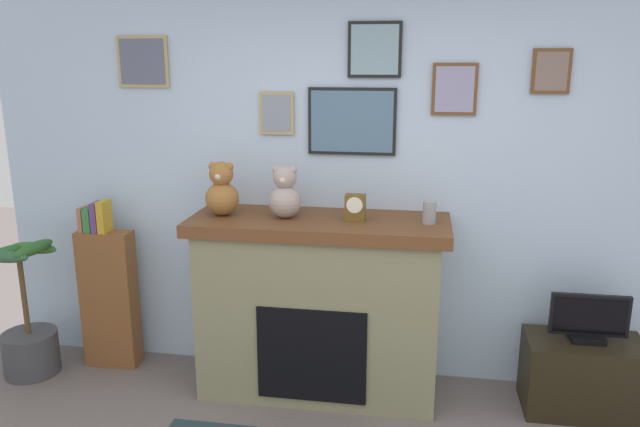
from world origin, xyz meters
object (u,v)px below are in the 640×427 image
(tv_stand, at_px, (582,376))
(television, at_px, (589,320))
(bookshelf, at_px, (109,294))
(mantel_clock, at_px, (355,208))
(teddy_bear_cream, at_px, (285,194))
(fireplace, at_px, (319,305))
(potted_plant, at_px, (29,331))
(candle_jar, at_px, (429,212))
(teddy_bear_brown, at_px, (222,191))

(tv_stand, distance_m, television, 0.38)
(bookshelf, relative_size, mantel_clock, 7.47)
(teddy_bear_cream, bearing_deg, fireplace, 4.86)
(bookshelf, xyz_separation_m, tv_stand, (3.20, -0.10, -0.30))
(potted_plant, height_order, tv_stand, potted_plant)
(potted_plant, distance_m, tv_stand, 3.72)
(tv_stand, distance_m, candle_jar, 1.42)
(bookshelf, height_order, teddy_bear_cream, teddy_bear_cream)
(bookshelf, xyz_separation_m, teddy_bear_brown, (0.91, -0.11, 0.80))
(television, xyz_separation_m, candle_jar, (-0.99, -0.01, 0.64))
(television, xyz_separation_m, mantel_clock, (-1.44, -0.01, 0.65))
(potted_plant, height_order, candle_jar, candle_jar)
(fireplace, xyz_separation_m, tv_stand, (1.67, -0.00, -0.36))
(fireplace, relative_size, tv_stand, 2.31)
(bookshelf, bearing_deg, fireplace, -3.55)
(bookshelf, relative_size, teddy_bear_cream, 3.64)
(fireplace, height_order, television, fireplace)
(television, distance_m, teddy_bear_brown, 2.41)
(bookshelf, distance_m, teddy_bear_brown, 1.22)
(potted_plant, relative_size, television, 2.09)
(fireplace, distance_m, television, 1.67)
(tv_stand, height_order, teddy_bear_cream, teddy_bear_cream)
(potted_plant, bearing_deg, television, 1.75)
(fireplace, distance_m, potted_plant, 2.06)
(fireplace, bearing_deg, teddy_bear_brown, -178.34)
(tv_stand, xyz_separation_m, television, (-0.00, -0.00, 0.38))
(potted_plant, relative_size, teddy_bear_brown, 2.80)
(candle_jar, relative_size, mantel_clock, 0.85)
(television, relative_size, candle_jar, 3.35)
(mantel_clock, xyz_separation_m, teddy_bear_cream, (-0.44, 0.00, 0.07))
(teddy_bear_brown, bearing_deg, potted_plant, -175.90)
(teddy_bear_brown, bearing_deg, fireplace, 1.66)
(television, bearing_deg, potted_plant, -178.25)
(fireplace, distance_m, candle_jar, 0.95)
(television, relative_size, teddy_bear_brown, 1.34)
(potted_plant, bearing_deg, tv_stand, 1.77)
(tv_stand, distance_m, teddy_bear_brown, 2.55)
(fireplace, bearing_deg, teddy_bear_cream, -175.14)
(candle_jar, relative_size, teddy_bear_cream, 0.41)
(potted_plant, distance_m, candle_jar, 2.88)
(bookshelf, bearing_deg, teddy_bear_cream, -4.91)
(mantel_clock, height_order, teddy_bear_brown, teddy_bear_brown)
(television, relative_size, mantel_clock, 2.84)
(fireplace, bearing_deg, mantel_clock, -4.78)
(tv_stand, xyz_separation_m, mantel_clock, (-1.44, -0.01, 1.03))
(bookshelf, bearing_deg, tv_stand, -1.79)
(tv_stand, bearing_deg, teddy_bear_brown, -179.67)
(bookshelf, bearing_deg, television, -1.81)
(fireplace, height_order, teddy_bear_brown, teddy_bear_brown)
(fireplace, relative_size, candle_jar, 11.83)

